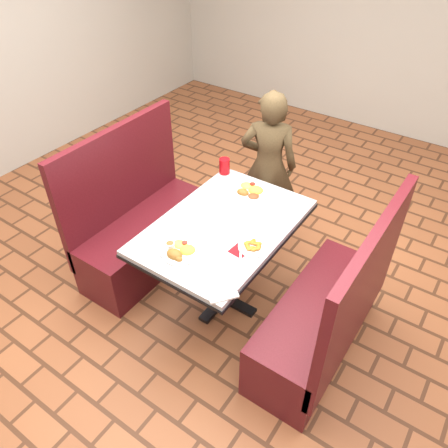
{
  "coord_description": "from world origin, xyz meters",
  "views": [
    {
      "loc": [
        1.29,
        -1.87,
        2.59
      ],
      "look_at": [
        0.0,
        0.0,
        0.75
      ],
      "focal_mm": 35.0,
      "sensor_mm": 36.0,
      "label": 1
    }
  ],
  "objects_px": {
    "dining_table": "(224,235)",
    "plantain_plate": "(253,247)",
    "booth_bench_right": "(325,318)",
    "diner_person": "(268,166)",
    "near_dinner_plate": "(180,250)",
    "booth_bench_left": "(143,229)",
    "far_dinner_plate": "(250,190)",
    "red_tumbler": "(224,166)"
  },
  "relations": [
    {
      "from": "booth_bench_left",
      "to": "far_dinner_plate",
      "type": "bearing_deg",
      "value": 28.62
    },
    {
      "from": "near_dinner_plate",
      "to": "red_tumbler",
      "type": "distance_m",
      "value": 0.97
    },
    {
      "from": "far_dinner_plate",
      "to": "red_tumbler",
      "type": "height_order",
      "value": "red_tumbler"
    },
    {
      "from": "diner_person",
      "to": "plantain_plate",
      "type": "bearing_deg",
      "value": 92.5
    },
    {
      "from": "booth_bench_right",
      "to": "plantain_plate",
      "type": "xyz_separation_m",
      "value": [
        -0.51,
        -0.09,
        0.43
      ]
    },
    {
      "from": "booth_bench_left",
      "to": "diner_person",
      "type": "distance_m",
      "value": 1.17
    },
    {
      "from": "booth_bench_right",
      "to": "near_dinner_plate",
      "type": "relative_size",
      "value": 4.92
    },
    {
      "from": "booth_bench_right",
      "to": "red_tumbler",
      "type": "bearing_deg",
      "value": 155.48
    },
    {
      "from": "near_dinner_plate",
      "to": "plantain_plate",
      "type": "relative_size",
      "value": 1.28
    },
    {
      "from": "dining_table",
      "to": "booth_bench_left",
      "type": "height_order",
      "value": "booth_bench_left"
    },
    {
      "from": "near_dinner_plate",
      "to": "booth_bench_left",
      "type": "bearing_deg",
      "value": 152.08
    },
    {
      "from": "near_dinner_plate",
      "to": "diner_person",
      "type": "bearing_deg",
      "value": 95.89
    },
    {
      "from": "dining_table",
      "to": "far_dinner_plate",
      "type": "bearing_deg",
      "value": 96.79
    },
    {
      "from": "booth_bench_right",
      "to": "diner_person",
      "type": "height_order",
      "value": "diner_person"
    },
    {
      "from": "dining_table",
      "to": "diner_person",
      "type": "height_order",
      "value": "diner_person"
    },
    {
      "from": "booth_bench_left",
      "to": "diner_person",
      "type": "height_order",
      "value": "diner_person"
    },
    {
      "from": "near_dinner_plate",
      "to": "far_dinner_plate",
      "type": "xyz_separation_m",
      "value": [
        0.01,
        0.8,
        -0.0
      ]
    },
    {
      "from": "dining_table",
      "to": "near_dinner_plate",
      "type": "height_order",
      "value": "near_dinner_plate"
    },
    {
      "from": "dining_table",
      "to": "booth_bench_left",
      "type": "distance_m",
      "value": 0.86
    },
    {
      "from": "booth_bench_right",
      "to": "near_dinner_plate",
      "type": "xyz_separation_m",
      "value": [
        -0.86,
        -0.39,
        0.45
      ]
    },
    {
      "from": "plantain_plate",
      "to": "far_dinner_plate",
      "type": "bearing_deg",
      "value": 123.71
    },
    {
      "from": "dining_table",
      "to": "plantain_plate",
      "type": "xyz_separation_m",
      "value": [
        0.29,
        -0.09,
        0.11
      ]
    },
    {
      "from": "booth_bench_left",
      "to": "plantain_plate",
      "type": "height_order",
      "value": "booth_bench_left"
    },
    {
      "from": "booth_bench_right",
      "to": "near_dinner_plate",
      "type": "height_order",
      "value": "booth_bench_right"
    },
    {
      "from": "diner_person",
      "to": "red_tumbler",
      "type": "bearing_deg",
      "value": 46.42
    },
    {
      "from": "far_dinner_plate",
      "to": "near_dinner_plate",
      "type": "bearing_deg",
      "value": -90.94
    },
    {
      "from": "dining_table",
      "to": "far_dinner_plate",
      "type": "distance_m",
      "value": 0.43
    },
    {
      "from": "diner_person",
      "to": "red_tumbler",
      "type": "height_order",
      "value": "diner_person"
    },
    {
      "from": "booth_bench_left",
      "to": "near_dinner_plate",
      "type": "bearing_deg",
      "value": -27.92
    },
    {
      "from": "near_dinner_plate",
      "to": "plantain_plate",
      "type": "xyz_separation_m",
      "value": [
        0.35,
        0.3,
        -0.01
      ]
    },
    {
      "from": "far_dinner_plate",
      "to": "red_tumbler",
      "type": "relative_size",
      "value": 2.23
    },
    {
      "from": "near_dinner_plate",
      "to": "red_tumbler",
      "type": "relative_size",
      "value": 1.98
    },
    {
      "from": "booth_bench_right",
      "to": "red_tumbler",
      "type": "xyz_separation_m",
      "value": [
        -1.16,
        0.53,
        0.48
      ]
    },
    {
      "from": "booth_bench_right",
      "to": "plantain_plate",
      "type": "bearing_deg",
      "value": -169.7
    },
    {
      "from": "diner_person",
      "to": "plantain_plate",
      "type": "relative_size",
      "value": 6.91
    },
    {
      "from": "booth_bench_left",
      "to": "near_dinner_plate",
      "type": "xyz_separation_m",
      "value": [
        0.74,
        -0.39,
        0.45
      ]
    },
    {
      "from": "booth_bench_right",
      "to": "booth_bench_left",
      "type": "bearing_deg",
      "value": 180.0
    },
    {
      "from": "booth_bench_left",
      "to": "booth_bench_right",
      "type": "distance_m",
      "value": 1.6
    },
    {
      "from": "plantain_plate",
      "to": "red_tumbler",
      "type": "bearing_deg",
      "value": 136.13
    },
    {
      "from": "dining_table",
      "to": "near_dinner_plate",
      "type": "relative_size",
      "value": 4.97
    },
    {
      "from": "near_dinner_plate",
      "to": "far_dinner_plate",
      "type": "height_order",
      "value": "near_dinner_plate"
    },
    {
      "from": "booth_bench_left",
      "to": "diner_person",
      "type": "xyz_separation_m",
      "value": [
        0.6,
        0.95,
        0.33
      ]
    }
  ]
}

